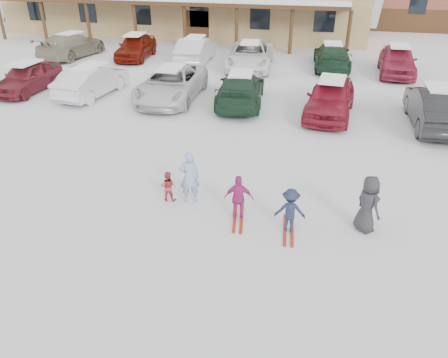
% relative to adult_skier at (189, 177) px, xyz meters
% --- Properties ---
extents(ground, '(160.00, 160.00, 0.00)m').
position_rel_adult_skier_xyz_m(ground, '(0.75, -1.32, -0.75)').
color(ground, white).
rests_on(ground, ground).
extents(adult_skier, '(0.64, 0.52, 1.51)m').
position_rel_adult_skier_xyz_m(adult_skier, '(0.00, 0.00, 0.00)').
color(adult_skier, '#8695C0').
rests_on(adult_skier, ground).
extents(toddler_red, '(0.46, 0.37, 0.88)m').
position_rel_adult_skier_xyz_m(toddler_red, '(-0.61, -0.09, -0.31)').
color(toddler_red, '#AB3139').
rests_on(toddler_red, ground).
extents(child_navy, '(0.81, 0.51, 1.19)m').
position_rel_adult_skier_xyz_m(child_navy, '(2.84, -0.81, -0.16)').
color(child_navy, '#18223B').
rests_on(child_navy, ground).
extents(skis_child_navy, '(0.34, 1.41, 0.03)m').
position_rel_adult_skier_xyz_m(skis_child_navy, '(2.84, -0.81, -0.74)').
color(skis_child_navy, '#A02616').
rests_on(skis_child_navy, ground).
extents(child_magenta, '(0.77, 0.42, 1.26)m').
position_rel_adult_skier_xyz_m(child_magenta, '(1.50, -0.56, -0.13)').
color(child_magenta, '#A7286C').
rests_on(child_magenta, ground).
extents(skis_child_magenta, '(0.42, 1.41, 0.03)m').
position_rel_adult_skier_xyz_m(skis_child_magenta, '(1.50, -0.56, -0.74)').
color(skis_child_magenta, '#A02616').
rests_on(skis_child_magenta, ground).
extents(bystander_dark, '(0.82, 0.87, 1.50)m').
position_rel_adult_skier_xyz_m(bystander_dark, '(4.68, -0.31, -0.00)').
color(bystander_dark, '#29292C').
rests_on(bystander_dark, ground).
extents(parked_car_0, '(1.68, 4.12, 1.40)m').
position_rel_adult_skier_xyz_m(parked_car_0, '(-10.75, 8.10, -0.05)').
color(parked_car_0, maroon).
rests_on(parked_car_0, ground).
extents(parked_car_1, '(1.89, 4.46, 1.43)m').
position_rel_adult_skier_xyz_m(parked_car_1, '(-7.39, 8.23, -0.04)').
color(parked_car_1, silver).
rests_on(parked_car_1, ground).
extents(parked_car_2, '(2.65, 5.38, 1.47)m').
position_rel_adult_skier_xyz_m(parked_car_2, '(-3.56, 8.55, -0.02)').
color(parked_car_2, silver).
rests_on(parked_car_2, ground).
extents(parked_car_3, '(2.48, 5.01, 1.40)m').
position_rel_adult_skier_xyz_m(parked_car_3, '(-0.32, 8.59, -0.05)').
color(parked_car_3, '#1B3824').
rests_on(parked_car_3, ground).
extents(parked_car_4, '(2.20, 4.69, 1.55)m').
position_rel_adult_skier_xyz_m(parked_car_4, '(3.58, 8.03, 0.02)').
color(parked_car_4, maroon).
rests_on(parked_car_4, ground).
extents(parked_car_5, '(1.76, 4.79, 1.57)m').
position_rel_adult_skier_xyz_m(parked_car_5, '(7.58, 7.71, 0.03)').
color(parked_car_5, black).
rests_on(parked_car_5, ground).
extents(parked_car_7, '(2.68, 5.34, 1.49)m').
position_rel_adult_skier_xyz_m(parked_car_7, '(-12.61, 15.27, -0.01)').
color(parked_car_7, gray).
rests_on(parked_car_7, ground).
extents(parked_car_8, '(2.17, 4.50, 1.48)m').
position_rel_adult_skier_xyz_m(parked_car_8, '(-8.49, 15.84, -0.01)').
color(parked_car_8, '#681308').
rests_on(parked_car_8, ground).
extents(parked_car_9, '(1.88, 4.70, 1.52)m').
position_rel_adult_skier_xyz_m(parked_car_9, '(-4.55, 15.68, 0.01)').
color(parked_car_9, silver).
rests_on(parked_car_9, ground).
extents(parked_car_10, '(2.93, 5.57, 1.50)m').
position_rel_adult_skier_xyz_m(parked_car_10, '(-1.09, 15.01, -0.01)').
color(parked_car_10, white).
rests_on(parked_car_10, ground).
extents(parked_car_11, '(2.32, 5.01, 1.42)m').
position_rel_adult_skier_xyz_m(parked_car_11, '(3.48, 16.12, -0.04)').
color(parked_car_11, '#1B3A25').
rests_on(parked_car_11, ground).
extents(parked_car_12, '(1.99, 4.64, 1.56)m').
position_rel_adult_skier_xyz_m(parked_car_12, '(6.98, 15.59, 0.03)').
color(parked_car_12, '#9C2740').
rests_on(parked_car_12, ground).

